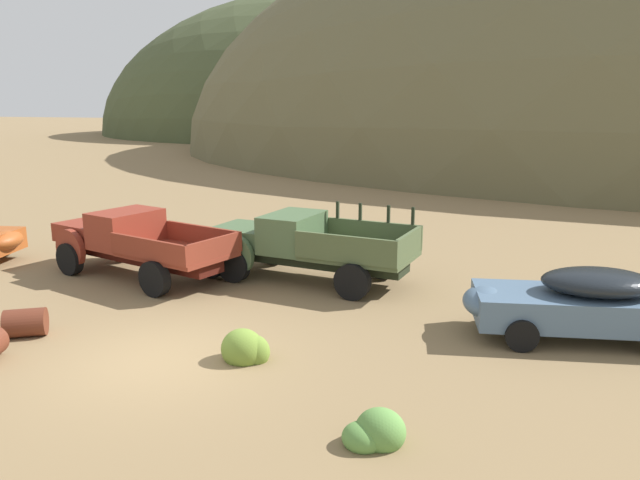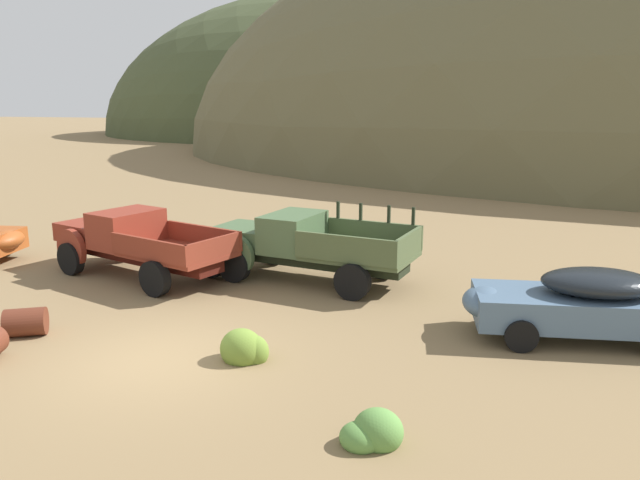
% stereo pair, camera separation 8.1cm
% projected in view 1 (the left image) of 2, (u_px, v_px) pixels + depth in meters
% --- Properties ---
extents(ground_plane, '(300.00, 300.00, 0.00)m').
position_uv_depth(ground_plane, '(156.00, 360.00, 12.03)').
color(ground_plane, olive).
extents(hill_distant, '(71.48, 52.26, 41.64)m').
position_uv_depth(hill_distant, '(329.00, 135.00, 92.37)').
color(hill_distant, '#424C2D').
rests_on(hill_distant, ground).
extents(truck_rust_red, '(6.30, 3.64, 1.89)m').
position_uv_depth(truck_rust_red, '(129.00, 241.00, 17.77)').
color(truck_rust_red, '#42140D').
rests_on(truck_rust_red, ground).
extents(truck_weathered_green, '(6.17, 3.12, 2.16)m').
position_uv_depth(truck_weathered_green, '(296.00, 245.00, 17.37)').
color(truck_weathered_green, '#232B1B').
rests_on(truck_weathered_green, ground).
extents(car_chalk_blue, '(4.95, 2.49, 1.57)m').
position_uv_depth(car_chalk_blue, '(576.00, 302.00, 12.96)').
color(car_chalk_blue, slate).
rests_on(car_chalk_blue, ground).
extents(oil_drum_foreground, '(1.04, 0.96, 0.62)m').
position_uv_depth(oil_drum_foreground, '(25.00, 323.00, 13.20)').
color(oil_drum_foreground, '#5B2819').
rests_on(oil_drum_foreground, ground).
extents(bush_front_left, '(0.94, 0.79, 0.70)m').
position_uv_depth(bush_front_left, '(375.00, 433.00, 9.07)').
color(bush_front_left, '#5B8E42').
rests_on(bush_front_left, ground).
extents(bush_near_barrel, '(0.99, 0.89, 0.97)m').
position_uv_depth(bush_near_barrel, '(113.00, 235.00, 22.20)').
color(bush_near_barrel, '#4C8438').
rests_on(bush_near_barrel, ground).
extents(bush_lone_scrub, '(0.98, 0.78, 0.82)m').
position_uv_depth(bush_lone_scrub, '(246.00, 350.00, 12.00)').
color(bush_lone_scrub, olive).
rests_on(bush_lone_scrub, ground).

